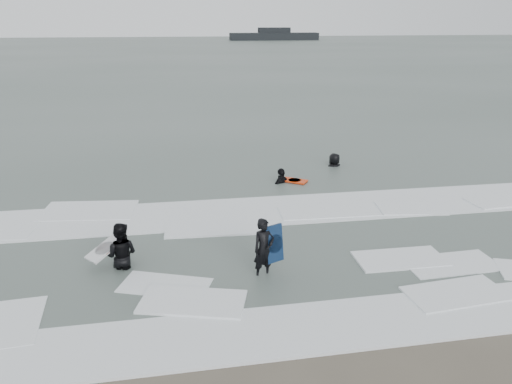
{
  "coord_description": "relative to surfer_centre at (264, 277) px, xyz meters",
  "views": [
    {
      "loc": [
        -2.3,
        -9.15,
        6.15
      ],
      "look_at": [
        0.0,
        5.0,
        1.1
      ],
      "focal_mm": 35.0,
      "sensor_mm": 36.0,
      "label": 1
    }
  ],
  "objects": [
    {
      "name": "ground",
      "position": [
        0.33,
        -1.74,
        0.0
      ],
      "size": [
        320.0,
        320.0,
        0.0
      ],
      "primitive_type": "plane",
      "color": "brown",
      "rests_on": "ground"
    },
    {
      "name": "sea",
      "position": [
        0.33,
        78.26,
        0.06
      ],
      "size": [
        320.0,
        320.0,
        0.0
      ],
      "primitive_type": "plane",
      "color": "#47544C",
      "rests_on": "ground"
    },
    {
      "name": "surfer_centre",
      "position": [
        0.0,
        0.0,
        0.0
      ],
      "size": [
        0.67,
        0.55,
        1.58
      ],
      "primitive_type": "imported",
      "rotation": [
        0.0,
        0.0,
        0.35
      ],
      "color": "black",
      "rests_on": "ground"
    },
    {
      "name": "surfer_wading",
      "position": [
        -3.54,
        1.07,
        0.0
      ],
      "size": [
        0.99,
        0.84,
        1.8
      ],
      "primitive_type": "imported",
      "rotation": [
        0.0,
        0.0,
        2.93
      ],
      "color": "black",
      "rests_on": "ground"
    },
    {
      "name": "surfer_right_near",
      "position": [
        1.98,
        7.18,
        0.0
      ],
      "size": [
        1.09,
        0.96,
        1.77
      ],
      "primitive_type": "imported",
      "rotation": [
        0.0,
        0.0,
        -2.5
      ],
      "color": "black",
      "rests_on": "ground"
    },
    {
      "name": "surfer_right_far",
      "position": [
        4.7,
        9.02,
        0.0
      ],
      "size": [
        0.97,
        0.75,
        1.76
      ],
      "primitive_type": "imported",
      "rotation": [
        0.0,
        0.0,
        -2.89
      ],
      "color": "black",
      "rests_on": "ground"
    },
    {
      "name": "surf_foam",
      "position": [
        0.33,
        1.96,
        0.04
      ],
      "size": [
        30.03,
        9.06,
        0.09
      ],
      "color": "white",
      "rests_on": "ground"
    },
    {
      "name": "bodyboards",
      "position": [
        -0.4,
        2.81,
        0.5
      ],
      "size": [
        7.47,
        7.68,
        1.25
      ],
      "color": "#0E2141",
      "rests_on": "ground"
    },
    {
      "name": "vessel_horizon",
      "position": [
        25.91,
        129.82,
        1.24
      ],
      "size": [
        24.32,
        4.34,
        3.3
      ],
      "color": "black",
      "rests_on": "ground"
    }
  ]
}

